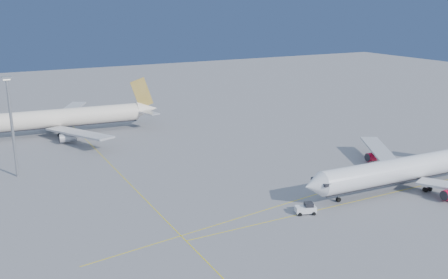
# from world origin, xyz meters

# --- Properties ---
(ground) EXTENTS (500.00, 500.00, 0.00)m
(ground) POSITION_xyz_m (0.00, 0.00, 0.00)
(ground) COLOR slate
(ground) RESTS_ON ground
(taxiway_lines) EXTENTS (118.86, 140.00, 0.02)m
(taxiway_lines) POSITION_xyz_m (-14.71, 6.34, 0.01)
(taxiway_lines) COLOR yellow
(taxiway_lines) RESTS_ON ground
(airliner_virgin) EXTENTS (63.92, 57.44, 15.78)m
(airliner_virgin) POSITION_xyz_m (20.28, -13.34, 4.76)
(airliner_virgin) COLOR white
(airliner_virgin) RESTS_ON ground
(airliner_etihad) EXTENTS (66.76, 61.47, 17.41)m
(airliner_etihad) POSITION_xyz_m (-45.39, 77.43, 5.30)
(airliner_etihad) COLOR white
(airliner_etihad) RESTS_ON ground
(pushback_tug) EXTENTS (4.69, 3.68, 2.38)m
(pushback_tug) POSITION_xyz_m (-12.91, -14.24, 1.10)
(pushback_tug) COLOR white
(pushback_tug) RESTS_ON ground
(light_mast) EXTENTS (2.19, 2.19, 25.29)m
(light_mast) POSITION_xyz_m (-63.36, 38.51, 14.92)
(light_mast) COLOR gray
(light_mast) RESTS_ON ground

